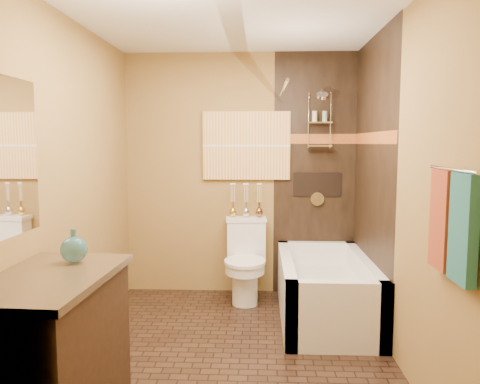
# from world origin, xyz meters

# --- Properties ---
(floor) EXTENTS (3.00, 3.00, 0.00)m
(floor) POSITION_xyz_m (0.00, 0.00, 0.00)
(floor) COLOR black
(floor) RESTS_ON ground
(wall_left) EXTENTS (0.02, 3.00, 2.50)m
(wall_left) POSITION_xyz_m (-1.20, 0.00, 1.25)
(wall_left) COLOR olive
(wall_left) RESTS_ON floor
(wall_right) EXTENTS (0.02, 3.00, 2.50)m
(wall_right) POSITION_xyz_m (1.20, 0.00, 1.25)
(wall_right) COLOR olive
(wall_right) RESTS_ON floor
(wall_back) EXTENTS (2.40, 0.02, 2.50)m
(wall_back) POSITION_xyz_m (0.00, 1.50, 1.25)
(wall_back) COLOR olive
(wall_back) RESTS_ON floor
(wall_front) EXTENTS (2.40, 0.02, 2.50)m
(wall_front) POSITION_xyz_m (0.00, -1.50, 1.25)
(wall_front) COLOR olive
(wall_front) RESTS_ON floor
(ceiling) EXTENTS (3.00, 3.00, 0.00)m
(ceiling) POSITION_xyz_m (0.00, 0.00, 2.50)
(ceiling) COLOR silver
(ceiling) RESTS_ON wall_back
(alcove_tile_back) EXTENTS (0.85, 0.01, 2.50)m
(alcove_tile_back) POSITION_xyz_m (0.78, 1.49, 1.25)
(alcove_tile_back) COLOR black
(alcove_tile_back) RESTS_ON wall_back
(alcove_tile_right) EXTENTS (0.01, 1.50, 2.50)m
(alcove_tile_right) POSITION_xyz_m (1.19, 0.75, 1.25)
(alcove_tile_right) COLOR black
(alcove_tile_right) RESTS_ON wall_right
(mosaic_band_back) EXTENTS (0.85, 0.01, 0.10)m
(mosaic_band_back) POSITION_xyz_m (0.78, 1.48, 1.62)
(mosaic_band_back) COLOR #923A1A
(mosaic_band_back) RESTS_ON alcove_tile_back
(mosaic_band_right) EXTENTS (0.01, 1.50, 0.10)m
(mosaic_band_right) POSITION_xyz_m (1.18, 0.75, 1.62)
(mosaic_band_right) COLOR #923A1A
(mosaic_band_right) RESTS_ON alcove_tile_right
(alcove_niche) EXTENTS (0.50, 0.01, 0.25)m
(alcove_niche) POSITION_xyz_m (0.80, 1.48, 1.15)
(alcove_niche) COLOR black
(alcove_niche) RESTS_ON alcove_tile_back
(shower_fixtures) EXTENTS (0.24, 0.33, 1.16)m
(shower_fixtures) POSITION_xyz_m (0.80, 1.38, 1.67)
(shower_fixtures) COLOR silver
(shower_fixtures) RESTS_ON floor
(curtain_rod) EXTENTS (0.03, 1.55, 0.03)m
(curtain_rod) POSITION_xyz_m (0.40, 0.75, 2.02)
(curtain_rod) COLOR silver
(curtain_rod) RESTS_ON wall_back
(towel_bar) EXTENTS (0.02, 0.55, 0.02)m
(towel_bar) POSITION_xyz_m (1.15, -1.05, 1.45)
(towel_bar) COLOR silver
(towel_bar) RESTS_ON wall_right
(towel_teal) EXTENTS (0.05, 0.22, 0.52)m
(towel_teal) POSITION_xyz_m (1.16, -1.18, 1.18)
(towel_teal) COLOR #1C5E5A
(towel_teal) RESTS_ON towel_bar
(towel_rust) EXTENTS (0.05, 0.22, 0.52)m
(towel_rust) POSITION_xyz_m (1.16, -0.92, 1.18)
(towel_rust) COLOR maroon
(towel_rust) RESTS_ON towel_bar
(sunset_painting) EXTENTS (0.90, 0.04, 0.70)m
(sunset_painting) POSITION_xyz_m (0.06, 1.48, 1.55)
(sunset_painting) COLOR gold
(sunset_painting) RESTS_ON wall_back
(bathtub) EXTENTS (0.80, 1.50, 0.55)m
(bathtub) POSITION_xyz_m (0.80, 0.75, 0.22)
(bathtub) COLOR white
(bathtub) RESTS_ON floor
(toilet) EXTENTS (0.43, 0.63, 0.82)m
(toilet) POSITION_xyz_m (0.06, 1.21, 0.41)
(toilet) COLOR white
(toilet) RESTS_ON floor
(vanity) EXTENTS (0.65, 1.02, 0.88)m
(vanity) POSITION_xyz_m (-0.92, -1.00, 0.44)
(vanity) COLOR black
(vanity) RESTS_ON floor
(teal_bottle) EXTENTS (0.17, 0.17, 0.24)m
(teal_bottle) POSITION_xyz_m (-0.87, -0.74, 0.98)
(teal_bottle) COLOR #276D77
(teal_bottle) RESTS_ON vanity
(bud_vases) EXTENTS (0.34, 0.07, 0.34)m
(bud_vases) POSITION_xyz_m (0.06, 1.39, 1.00)
(bud_vases) COLOR gold
(bud_vases) RESTS_ON toilet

